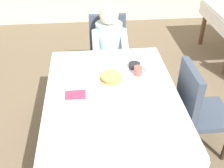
{
  "coord_description": "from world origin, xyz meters",
  "views": [
    {
      "loc": [
        -0.18,
        -1.83,
        2.13
      ],
      "look_at": [
        0.01,
        0.05,
        0.79
      ],
      "focal_mm": 44.21,
      "sensor_mm": 36.0,
      "label": 1
    }
  ],
  "objects_px": {
    "dining_table_main": "(112,101)",
    "knife_right_of_plate": "(133,81)",
    "plate_breakfast": "(111,80)",
    "breakfast_stack": "(111,77)",
    "bowl_butter": "(134,65)",
    "diner_person": "(109,44)",
    "fork_left_of_plate": "(90,83)",
    "spoon_near_edge": "(120,106)",
    "chair_right_side": "(197,106)",
    "cup_coffee": "(138,71)",
    "chair_diner": "(108,49)",
    "syrup_pitcher": "(86,74)"
  },
  "relations": [
    {
      "from": "cup_coffee",
      "to": "knife_right_of_plate",
      "type": "relative_size",
      "value": 0.57
    },
    {
      "from": "chair_right_side",
      "to": "plate_breakfast",
      "type": "xyz_separation_m",
      "value": [
        -0.76,
        0.17,
        0.22
      ]
    },
    {
      "from": "dining_table_main",
      "to": "cup_coffee",
      "type": "distance_m",
      "value": 0.38
    },
    {
      "from": "chair_diner",
      "to": "bowl_butter",
      "type": "relative_size",
      "value": 8.45
    },
    {
      "from": "plate_breakfast",
      "to": "spoon_near_edge",
      "type": "height_order",
      "value": "plate_breakfast"
    },
    {
      "from": "chair_diner",
      "to": "breakfast_stack",
      "type": "distance_m",
      "value": 1.04
    },
    {
      "from": "cup_coffee",
      "to": "knife_right_of_plate",
      "type": "height_order",
      "value": "cup_coffee"
    },
    {
      "from": "diner_person",
      "to": "knife_right_of_plate",
      "type": "xyz_separation_m",
      "value": [
        0.13,
        -0.86,
        0.07
      ]
    },
    {
      "from": "chair_diner",
      "to": "syrup_pitcher",
      "type": "xyz_separation_m",
      "value": [
        -0.27,
        -0.92,
        0.25
      ]
    },
    {
      "from": "chair_diner",
      "to": "plate_breakfast",
      "type": "relative_size",
      "value": 3.32
    },
    {
      "from": "breakfast_stack",
      "to": "bowl_butter",
      "type": "distance_m",
      "value": 0.32
    },
    {
      "from": "plate_breakfast",
      "to": "breakfast_stack",
      "type": "bearing_deg",
      "value": -112.59
    },
    {
      "from": "chair_diner",
      "to": "breakfast_stack",
      "type": "height_order",
      "value": "chair_diner"
    },
    {
      "from": "bowl_butter",
      "to": "syrup_pitcher",
      "type": "height_order",
      "value": "syrup_pitcher"
    },
    {
      "from": "plate_breakfast",
      "to": "bowl_butter",
      "type": "relative_size",
      "value": 2.55
    },
    {
      "from": "fork_left_of_plate",
      "to": "chair_diner",
      "type": "bearing_deg",
      "value": -15.9
    },
    {
      "from": "dining_table_main",
      "to": "cup_coffee",
      "type": "height_order",
      "value": "cup_coffee"
    },
    {
      "from": "chair_diner",
      "to": "fork_left_of_plate",
      "type": "relative_size",
      "value": 5.17
    },
    {
      "from": "syrup_pitcher",
      "to": "cup_coffee",
      "type": "bearing_deg",
      "value": -0.93
    },
    {
      "from": "plate_breakfast",
      "to": "diner_person",
      "type": "bearing_deg",
      "value": 86.24
    },
    {
      "from": "chair_right_side",
      "to": "cup_coffee",
      "type": "height_order",
      "value": "chair_right_side"
    },
    {
      "from": "breakfast_stack",
      "to": "plate_breakfast",
      "type": "bearing_deg",
      "value": 67.41
    },
    {
      "from": "chair_diner",
      "to": "syrup_pitcher",
      "type": "height_order",
      "value": "chair_diner"
    },
    {
      "from": "bowl_butter",
      "to": "fork_left_of_plate",
      "type": "bearing_deg",
      "value": -152.41
    },
    {
      "from": "dining_table_main",
      "to": "syrup_pitcher",
      "type": "relative_size",
      "value": 19.05
    },
    {
      "from": "dining_table_main",
      "to": "chair_diner",
      "type": "relative_size",
      "value": 1.64
    },
    {
      "from": "knife_right_of_plate",
      "to": "spoon_near_edge",
      "type": "height_order",
      "value": "same"
    },
    {
      "from": "chair_right_side",
      "to": "breakfast_stack",
      "type": "bearing_deg",
      "value": -102.27
    },
    {
      "from": "bowl_butter",
      "to": "diner_person",
      "type": "bearing_deg",
      "value": 106.05
    },
    {
      "from": "bowl_butter",
      "to": "spoon_near_edge",
      "type": "relative_size",
      "value": 0.73
    },
    {
      "from": "plate_breakfast",
      "to": "bowl_butter",
      "type": "height_order",
      "value": "bowl_butter"
    },
    {
      "from": "chair_diner",
      "to": "syrup_pitcher",
      "type": "distance_m",
      "value": 0.99
    },
    {
      "from": "dining_table_main",
      "to": "knife_right_of_plate",
      "type": "height_order",
      "value": "knife_right_of_plate"
    },
    {
      "from": "dining_table_main",
      "to": "bowl_butter",
      "type": "relative_size",
      "value": 13.85
    },
    {
      "from": "dining_table_main",
      "to": "spoon_near_edge",
      "type": "height_order",
      "value": "spoon_near_edge"
    },
    {
      "from": "syrup_pitcher",
      "to": "diner_person",
      "type": "bearing_deg",
      "value": 70.27
    },
    {
      "from": "fork_left_of_plate",
      "to": "cup_coffee",
      "type": "bearing_deg",
      "value": -80.31
    },
    {
      "from": "diner_person",
      "to": "fork_left_of_plate",
      "type": "relative_size",
      "value": 6.22
    },
    {
      "from": "chair_right_side",
      "to": "breakfast_stack",
      "type": "height_order",
      "value": "chair_right_side"
    },
    {
      "from": "diner_person",
      "to": "cup_coffee",
      "type": "height_order",
      "value": "diner_person"
    },
    {
      "from": "dining_table_main",
      "to": "chair_diner",
      "type": "bearing_deg",
      "value": 86.72
    },
    {
      "from": "breakfast_stack",
      "to": "cup_coffee",
      "type": "distance_m",
      "value": 0.27
    },
    {
      "from": "chair_diner",
      "to": "plate_breakfast",
      "type": "distance_m",
      "value": 1.02
    },
    {
      "from": "dining_table_main",
      "to": "breakfast_stack",
      "type": "xyz_separation_m",
      "value": [
        0.01,
        0.17,
        0.13
      ]
    },
    {
      "from": "bowl_butter",
      "to": "spoon_near_edge",
      "type": "xyz_separation_m",
      "value": [
        -0.21,
        -0.56,
        -0.02
      ]
    },
    {
      "from": "fork_left_of_plate",
      "to": "knife_right_of_plate",
      "type": "bearing_deg",
      "value": -92.36
    },
    {
      "from": "syrup_pitcher",
      "to": "chair_right_side",
      "type": "bearing_deg",
      "value": -14.5
    },
    {
      "from": "chair_right_side",
      "to": "cup_coffee",
      "type": "distance_m",
      "value": 0.62
    },
    {
      "from": "chair_right_side",
      "to": "fork_left_of_plate",
      "type": "bearing_deg",
      "value": -99.0
    },
    {
      "from": "cup_coffee",
      "to": "knife_right_of_plate",
      "type": "bearing_deg",
      "value": -123.53
    }
  ]
}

